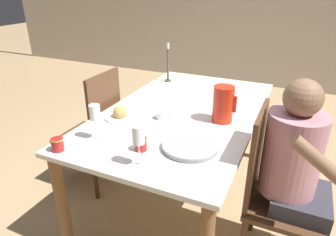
{
  "coord_description": "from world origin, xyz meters",
  "views": [
    {
      "loc": [
        0.72,
        -1.84,
        1.59
      ],
      "look_at": [
        0.0,
        -0.26,
        0.79
      ],
      "focal_mm": 32.0,
      "sensor_mm": 36.0,
      "label": 1
    }
  ],
  "objects_px": {
    "wine_glass_water": "(95,114)",
    "serving_tray": "(191,146)",
    "bread_plate": "(120,114)",
    "red_pitcher": "(223,104)",
    "chair_person_side": "(272,191)",
    "wine_glass_juice": "(138,137)",
    "person_seated": "(296,167)",
    "teacup_near_person": "(162,116)",
    "chair_opposite": "(95,130)",
    "jam_jar_amber": "(57,144)",
    "jam_jar_red": "(141,144)",
    "candlestick_tall": "(168,67)"
  },
  "relations": [
    {
      "from": "person_seated",
      "to": "red_pitcher",
      "type": "relative_size",
      "value": 4.84
    },
    {
      "from": "chair_opposite",
      "to": "jam_jar_amber",
      "type": "relative_size",
      "value": 13.31
    },
    {
      "from": "jam_jar_red",
      "to": "candlestick_tall",
      "type": "bearing_deg",
      "value": 107.63
    },
    {
      "from": "teacup_near_person",
      "to": "bread_plate",
      "type": "height_order",
      "value": "bread_plate"
    },
    {
      "from": "candlestick_tall",
      "to": "teacup_near_person",
      "type": "bearing_deg",
      "value": -68.05
    },
    {
      "from": "red_pitcher",
      "to": "bread_plate",
      "type": "xyz_separation_m",
      "value": [
        -0.64,
        -0.24,
        -0.09
      ]
    },
    {
      "from": "jam_jar_red",
      "to": "candlestick_tall",
      "type": "xyz_separation_m",
      "value": [
        -0.38,
        1.18,
        0.1
      ]
    },
    {
      "from": "serving_tray",
      "to": "red_pitcher",
      "type": "bearing_deg",
      "value": 81.53
    },
    {
      "from": "person_seated",
      "to": "wine_glass_juice",
      "type": "height_order",
      "value": "person_seated"
    },
    {
      "from": "chair_person_side",
      "to": "chair_opposite",
      "type": "bearing_deg",
      "value": -98.44
    },
    {
      "from": "jam_jar_amber",
      "to": "candlestick_tall",
      "type": "distance_m",
      "value": 1.38
    },
    {
      "from": "red_pitcher",
      "to": "wine_glass_water",
      "type": "bearing_deg",
      "value": -138.07
    },
    {
      "from": "wine_glass_juice",
      "to": "teacup_near_person",
      "type": "height_order",
      "value": "wine_glass_juice"
    },
    {
      "from": "bread_plate",
      "to": "jam_jar_amber",
      "type": "relative_size",
      "value": 2.79
    },
    {
      "from": "person_seated",
      "to": "bread_plate",
      "type": "relative_size",
      "value": 5.67
    },
    {
      "from": "person_seated",
      "to": "red_pitcher",
      "type": "bearing_deg",
      "value": -120.23
    },
    {
      "from": "chair_person_side",
      "to": "teacup_near_person",
      "type": "relative_size",
      "value": 6.77
    },
    {
      "from": "chair_opposite",
      "to": "wine_glass_juice",
      "type": "relative_size",
      "value": 4.46
    },
    {
      "from": "chair_opposite",
      "to": "jam_jar_red",
      "type": "distance_m",
      "value": 0.87
    },
    {
      "from": "teacup_near_person",
      "to": "serving_tray",
      "type": "relative_size",
      "value": 0.45
    },
    {
      "from": "red_pitcher",
      "to": "wine_glass_water",
      "type": "height_order",
      "value": "red_pitcher"
    },
    {
      "from": "chair_person_side",
      "to": "wine_glass_water",
      "type": "distance_m",
      "value": 1.1
    },
    {
      "from": "wine_glass_water",
      "to": "jam_jar_red",
      "type": "bearing_deg",
      "value": -1.45
    },
    {
      "from": "wine_glass_water",
      "to": "teacup_near_person",
      "type": "height_order",
      "value": "wine_glass_water"
    },
    {
      "from": "chair_opposite",
      "to": "serving_tray",
      "type": "height_order",
      "value": "chair_opposite"
    },
    {
      "from": "wine_glass_water",
      "to": "jam_jar_red",
      "type": "relative_size",
      "value": 2.91
    },
    {
      "from": "wine_glass_juice",
      "to": "candlestick_tall",
      "type": "bearing_deg",
      "value": 108.61
    },
    {
      "from": "wine_glass_juice",
      "to": "teacup_near_person",
      "type": "distance_m",
      "value": 0.57
    },
    {
      "from": "wine_glass_water",
      "to": "serving_tray",
      "type": "xyz_separation_m",
      "value": [
        0.54,
        0.12,
        -0.14
      ]
    },
    {
      "from": "chair_opposite",
      "to": "wine_glass_water",
      "type": "bearing_deg",
      "value": -139.5
    },
    {
      "from": "bread_plate",
      "to": "jam_jar_amber",
      "type": "distance_m",
      "value": 0.51
    },
    {
      "from": "red_pitcher",
      "to": "wine_glass_water",
      "type": "distance_m",
      "value": 0.81
    },
    {
      "from": "teacup_near_person",
      "to": "candlestick_tall",
      "type": "bearing_deg",
      "value": 111.95
    },
    {
      "from": "red_pitcher",
      "to": "jam_jar_red",
      "type": "height_order",
      "value": "red_pitcher"
    },
    {
      "from": "person_seated",
      "to": "jam_jar_amber",
      "type": "distance_m",
      "value": 1.29
    },
    {
      "from": "wine_glass_water",
      "to": "chair_person_side",
      "type": "bearing_deg",
      "value": 14.07
    },
    {
      "from": "bread_plate",
      "to": "wine_glass_juice",
      "type": "bearing_deg",
      "value": -47.91
    },
    {
      "from": "candlestick_tall",
      "to": "person_seated",
      "type": "bearing_deg",
      "value": -38.13
    },
    {
      "from": "wine_glass_juice",
      "to": "bread_plate",
      "type": "bearing_deg",
      "value": 132.09
    },
    {
      "from": "serving_tray",
      "to": "bread_plate",
      "type": "bearing_deg",
      "value": 162.56
    },
    {
      "from": "bread_plate",
      "to": "jam_jar_amber",
      "type": "xyz_separation_m",
      "value": [
        -0.08,
        -0.5,
        0.01
      ]
    },
    {
      "from": "jam_jar_amber",
      "to": "candlestick_tall",
      "type": "relative_size",
      "value": 0.21
    },
    {
      "from": "wine_glass_water",
      "to": "bread_plate",
      "type": "distance_m",
      "value": 0.33
    },
    {
      "from": "chair_person_side",
      "to": "wine_glass_juice",
      "type": "distance_m",
      "value": 0.84
    },
    {
      "from": "person_seated",
      "to": "jam_jar_amber",
      "type": "height_order",
      "value": "person_seated"
    },
    {
      "from": "wine_glass_juice",
      "to": "jam_jar_amber",
      "type": "distance_m",
      "value": 0.5
    },
    {
      "from": "chair_opposite",
      "to": "jam_jar_amber",
      "type": "distance_m",
      "value": 0.76
    },
    {
      "from": "chair_person_side",
      "to": "jam_jar_red",
      "type": "xyz_separation_m",
      "value": [
        -0.7,
        -0.26,
        0.28
      ]
    },
    {
      "from": "candlestick_tall",
      "to": "chair_person_side",
      "type": "bearing_deg",
      "value": -40.78
    },
    {
      "from": "person_seated",
      "to": "teacup_near_person",
      "type": "bearing_deg",
      "value": -99.49
    }
  ]
}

